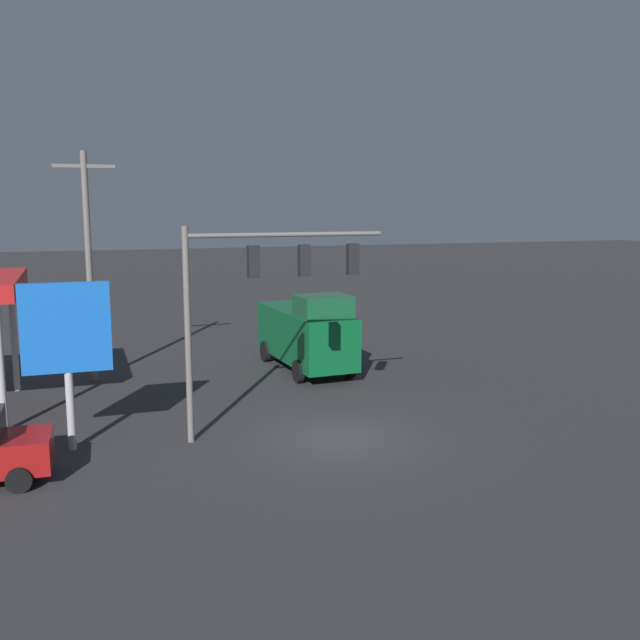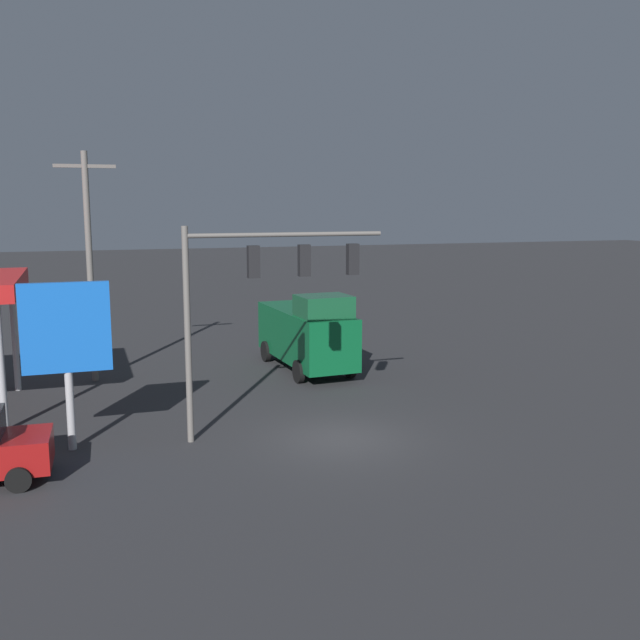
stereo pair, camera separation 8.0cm
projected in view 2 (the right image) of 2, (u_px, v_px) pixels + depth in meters
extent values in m
plane|color=#2D2D30|center=(340.00, 438.00, 22.46)|extent=(200.00, 200.00, 0.00)
cylinder|color=slate|center=(188.00, 336.00, 21.65)|extent=(0.20, 0.20, 6.67)
cylinder|color=slate|center=(287.00, 235.00, 22.15)|extent=(6.31, 0.14, 0.14)
cube|color=black|center=(254.00, 262.00, 21.95)|extent=(0.36, 0.28, 1.00)
sphere|color=#360505|center=(252.00, 252.00, 22.07)|extent=(0.22, 0.22, 0.22)
sphere|color=#392305|center=(252.00, 261.00, 22.12)|extent=(0.22, 0.22, 0.22)
sphere|color=#41FF6B|center=(252.00, 271.00, 22.17)|extent=(0.22, 0.22, 0.22)
cube|color=black|center=(304.00, 260.00, 22.46)|extent=(0.36, 0.28, 1.00)
sphere|color=#360505|center=(302.00, 251.00, 22.59)|extent=(0.22, 0.22, 0.22)
sphere|color=#392305|center=(302.00, 260.00, 22.64)|extent=(0.22, 0.22, 0.22)
sphere|color=#41FF6B|center=(303.00, 269.00, 22.68)|extent=(0.22, 0.22, 0.22)
cube|color=black|center=(353.00, 259.00, 22.98)|extent=(0.36, 0.28, 1.00)
sphere|color=#360505|center=(351.00, 250.00, 23.10)|extent=(0.22, 0.22, 0.22)
sphere|color=#392305|center=(351.00, 259.00, 23.15)|extent=(0.22, 0.22, 0.22)
sphere|color=#41FF6B|center=(351.00, 268.00, 23.20)|extent=(0.22, 0.22, 0.22)
cylinder|color=slate|center=(90.00, 269.00, 29.09)|extent=(0.26, 0.26, 9.41)
cube|color=slate|center=(85.00, 166.00, 28.43)|extent=(2.40, 0.14, 0.14)
cylinder|color=#B7B7BC|center=(15.00, 338.00, 27.97)|extent=(0.24, 0.24, 4.23)
cylinder|color=#B7B7BC|center=(1.00, 368.00, 22.89)|extent=(0.24, 0.24, 4.23)
cylinder|color=#B7B7BC|center=(68.00, 367.00, 21.07)|extent=(0.24, 0.24, 5.06)
cube|color=blue|center=(66.00, 328.00, 20.88)|extent=(2.55, 0.24, 2.67)
cube|color=black|center=(66.00, 327.00, 21.00)|extent=(1.78, 0.04, 0.93)
cube|color=#0C592D|center=(306.00, 334.00, 31.67)|extent=(2.70, 6.93, 2.20)
cube|color=#165431|center=(324.00, 306.00, 29.50)|extent=(2.22, 1.92, 0.90)
cylinder|color=black|center=(350.00, 367.00, 30.26)|extent=(0.28, 0.97, 0.96)
cylinder|color=black|center=(299.00, 371.00, 29.39)|extent=(0.28, 0.97, 0.96)
cylinder|color=black|center=(312.00, 348.00, 34.30)|extent=(0.28, 0.97, 0.96)
cylinder|color=black|center=(266.00, 351.00, 33.44)|extent=(0.28, 0.97, 0.96)
cylinder|color=black|center=(18.00, 480.00, 18.24)|extent=(0.67, 0.24, 0.66)
cylinder|color=black|center=(26.00, 456.00, 19.98)|extent=(0.67, 0.24, 0.66)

